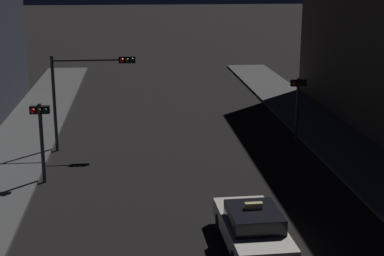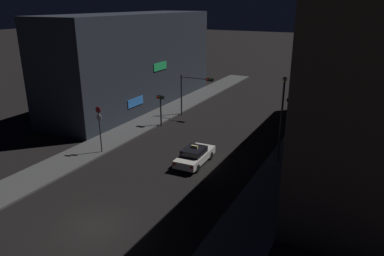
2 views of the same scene
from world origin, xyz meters
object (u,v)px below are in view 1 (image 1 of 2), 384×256
Objects in this scene: traffic_light_overhead at (87,81)px; traffic_light_right_kerb at (298,96)px; traffic_light_left_kerb at (41,126)px; taxi at (253,228)px.

traffic_light_right_kerb is (10.70, 0.63, -1.07)m from traffic_light_overhead.
traffic_light_right_kerb is (12.31, 5.15, -0.06)m from traffic_light_left_kerb.
traffic_light_left_kerb is at bearing 137.21° from taxi.
taxi is 1.32× the size of traffic_light_left_kerb.
taxi is at bearing -62.77° from traffic_light_overhead.
traffic_light_left_kerb is 13.34m from traffic_light_right_kerb.
traffic_light_left_kerb is at bearing -109.59° from traffic_light_overhead.
traffic_light_overhead is (-5.90, 11.47, 2.74)m from taxi.
traffic_light_overhead reaches higher than traffic_light_left_kerb.
traffic_light_right_kerb reaches higher than taxi.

